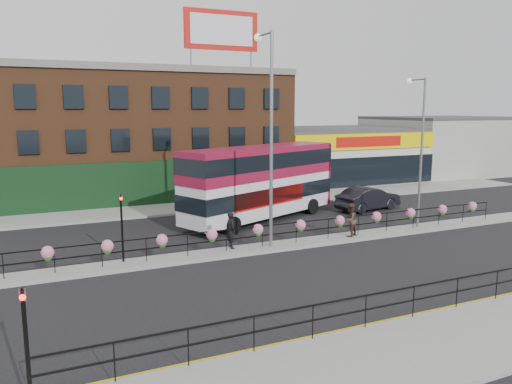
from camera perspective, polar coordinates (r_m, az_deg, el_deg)
name	(u,v)px	position (r m, az deg, el deg)	size (l,w,h in m)	color
ground	(279,247)	(26.47, 2.70, -6.33)	(120.00, 120.00, 0.00)	black
south_pavement	(455,342)	(17.32, 21.79, -15.63)	(60.00, 4.00, 0.15)	gray
north_pavement	(206,206)	(37.24, -5.73, -1.58)	(60.00, 4.00, 0.15)	gray
median	(279,246)	(26.45, 2.70, -6.18)	(60.00, 1.60, 0.15)	gray
yellow_line_inner	(405,316)	(18.85, 16.62, -13.45)	(60.00, 0.10, 0.01)	gold
yellow_line_outer	(408,318)	(18.72, 16.99, -13.63)	(60.00, 0.10, 0.01)	gold
brick_building	(129,134)	(43.33, -14.31, 6.47)	(25.00, 12.21, 10.30)	brown
supermarket	(331,154)	(50.94, 8.60, 4.29)	(15.00, 12.25, 5.30)	silver
warehouse_east	(442,145)	(60.26, 20.47, 5.08)	(14.50, 12.00, 6.30)	#9B9C97
billboard	(222,30)	(40.63, -3.96, 17.95)	(6.00, 0.29, 4.40)	#BA120C
median_railing	(280,228)	(26.20, 2.72, -4.13)	(30.04, 0.56, 1.23)	black
south_railing	(366,304)	(17.02, 12.45, -12.36)	(20.04, 0.05, 1.12)	black
double_decker_bus	(261,175)	(32.21, 0.58, 1.92)	(12.05, 7.23, 4.82)	silver
car	(368,198)	(36.69, 12.71, -0.72)	(5.37, 2.79, 1.68)	black
pedestrian_a	(231,230)	(25.57, -2.83, -4.34)	(0.51, 0.73, 1.92)	black
pedestrian_b	(350,220)	(28.35, 10.72, -3.15)	(1.13, 1.04, 1.87)	#433126
lamp_column_west	(269,121)	(25.39, 1.49, 8.10)	(0.39, 1.91, 10.88)	gray
lamp_column_east	(419,139)	(31.33, 18.18, 5.73)	(0.32, 1.56, 8.87)	gray
traffic_light_south	(25,326)	(12.59, -24.90, -13.69)	(0.15, 0.28, 3.65)	black
traffic_light_median	(121,213)	(23.81, -15.14, -2.35)	(0.15, 0.28, 3.65)	black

